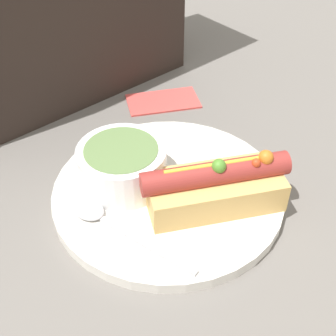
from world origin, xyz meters
name	(u,v)px	position (x,y,z in m)	size (l,w,h in m)	color
ground_plane	(168,197)	(0.00, 0.00, 0.00)	(4.00, 4.00, 0.00)	slate
dinner_plate	(168,193)	(0.00, 0.00, 0.01)	(0.29, 0.29, 0.01)	white
hot_dog	(215,186)	(0.03, -0.05, 0.04)	(0.17, 0.13, 0.07)	#DBAD60
soup_bowl	(122,164)	(-0.03, 0.05, 0.04)	(0.11, 0.11, 0.05)	white
spoon	(102,218)	(-0.09, 0.01, 0.02)	(0.06, 0.17, 0.01)	#B7B7BC
napkin	(163,100)	(0.14, 0.17, 0.00)	(0.13, 0.11, 0.01)	#E04C47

